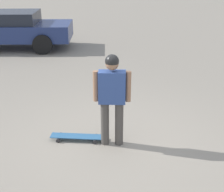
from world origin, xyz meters
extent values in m
plane|color=gray|center=(0.00, 0.00, 0.00)|extent=(220.00, 220.00, 0.00)
cylinder|color=#4C4742|center=(0.10, -0.06, 0.39)|extent=(0.14, 0.14, 0.77)
cylinder|color=#4C4742|center=(-0.10, 0.06, 0.39)|extent=(0.14, 0.14, 0.77)
cube|color=#334C8C|center=(0.00, 0.00, 1.04)|extent=(0.48, 0.38, 0.53)
cylinder|color=#9E7051|center=(0.23, -0.12, 1.05)|extent=(0.09, 0.09, 0.50)
cylinder|color=#9E7051|center=(-0.23, 0.12, 1.05)|extent=(0.09, 0.09, 0.50)
sphere|color=#9E7051|center=(0.00, 0.00, 1.43)|extent=(0.21, 0.21, 0.21)
sphere|color=black|center=(0.00, 0.00, 1.46)|extent=(0.22, 0.22, 0.22)
cube|color=#336693|center=(0.49, -0.37, 0.08)|extent=(0.90, 0.64, 0.01)
cylinder|color=#262628|center=(0.82, -0.44, 0.04)|extent=(0.08, 0.06, 0.07)
cylinder|color=#262628|center=(0.71, -0.62, 0.04)|extent=(0.08, 0.06, 0.07)
cylinder|color=#262628|center=(0.27, -0.11, 0.04)|extent=(0.08, 0.06, 0.07)
cylinder|color=#262628|center=(0.16, -0.30, 0.04)|extent=(0.08, 0.06, 0.07)
cube|color=navy|center=(0.47, -7.67, 0.62)|extent=(4.97, 3.55, 0.57)
cube|color=#1E232D|center=(0.36, -7.62, 1.11)|extent=(2.56, 2.30, 0.41)
cylinder|color=black|center=(-0.48, -6.27, 0.33)|extent=(0.69, 0.46, 0.67)
cylinder|color=black|center=(-1.21, -7.84, 0.33)|extent=(0.69, 0.46, 0.67)
camera|label=1|loc=(2.06, 4.13, 2.83)|focal=50.00mm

